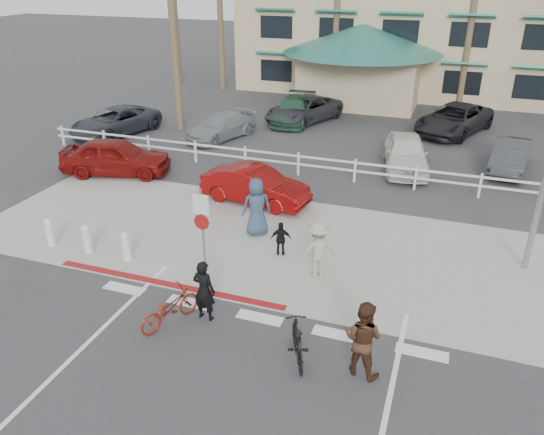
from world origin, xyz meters
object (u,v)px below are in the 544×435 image
at_px(car_white_sedan, 255,186).
at_px(car_red_compact, 116,157).
at_px(bike_red, 170,308).
at_px(bike_black, 298,341).
at_px(sign_post, 203,227).

height_order(car_white_sedan, car_red_compact, car_red_compact).
bearing_deg(car_red_compact, bike_red, -154.40).
xyz_separation_m(bike_red, car_red_compact, (-7.27, 8.44, 0.31)).
relative_size(car_white_sedan, car_red_compact, 0.90).
relative_size(bike_red, bike_black, 1.08).
xyz_separation_m(sign_post, car_red_compact, (-6.99, 5.90, -0.68)).
bearing_deg(sign_post, car_red_compact, 139.86).
xyz_separation_m(sign_post, bike_red, (0.28, -2.54, -0.99)).
height_order(sign_post, bike_black, sign_post).
bearing_deg(car_white_sedan, bike_red, -166.62).
bearing_deg(bike_black, car_white_sedan, -87.25).
bearing_deg(car_red_compact, sign_post, -145.31).
bearing_deg(car_white_sedan, car_red_compact, 91.37).
relative_size(sign_post, car_white_sedan, 0.71).
height_order(sign_post, car_white_sedan, sign_post).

